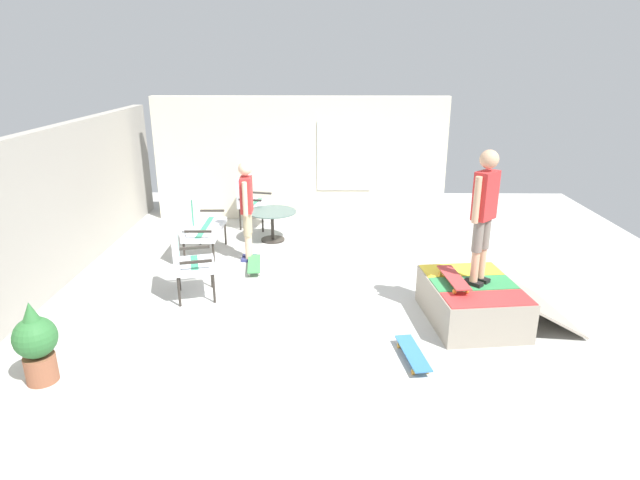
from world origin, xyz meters
TOP-DOWN VIEW (x-y plane):
  - ground_plane at (0.00, 0.00)m, footprint 12.00×12.00m
  - back_wall_cinderblock at (0.00, 4.00)m, footprint 9.00×0.20m
  - house_facade at (3.80, 0.49)m, footprint 0.23×6.00m
  - skate_ramp at (-0.87, -1.95)m, footprint 1.56×1.92m
  - patio_bench at (1.47, 2.15)m, footprint 1.26×0.57m
  - patio_chair_near_house at (3.16, 1.49)m, footprint 0.73×0.68m
  - patio_chair_by_wall at (-0.20, 1.94)m, footprint 0.74×0.69m
  - patio_table at (2.30, 0.97)m, footprint 0.90×0.90m
  - person_watching at (1.31, 1.28)m, footprint 0.48×0.25m
  - person_skater at (-0.87, -1.95)m, footprint 0.37×0.37m
  - skateboard_by_bench at (0.88, 1.14)m, footprint 0.82×0.29m
  - skateboard_spare at (-1.84, -1.02)m, footprint 0.82×0.32m
  - skateboard_on_ramp at (-0.91, -1.65)m, footprint 0.82×0.28m
  - potted_plant at (-2.29, 2.98)m, footprint 0.44×0.44m

SIDE VIEW (x-z plane):
  - ground_plane at x=0.00m, z-range -0.10..0.00m
  - skateboard_by_bench at x=0.88m, z-range 0.03..0.14m
  - skateboard_spare at x=-1.84m, z-range 0.03..0.14m
  - skate_ramp at x=-0.87m, z-range 0.00..0.53m
  - patio_table at x=2.30m, z-range 0.12..0.69m
  - potted_plant at x=-2.29m, z-range 0.01..0.93m
  - patio_chair_near_house at x=3.16m, z-range 0.10..1.12m
  - patio_chair_by_wall at x=-0.20m, z-range 0.10..1.12m
  - patio_bench at x=1.47m, z-range 0.11..1.13m
  - skateboard_on_ramp at x=-0.91m, z-range 0.57..0.67m
  - person_watching at x=1.31m, z-range 0.14..1.82m
  - back_wall_cinderblock at x=0.00m, z-range 0.00..2.30m
  - house_facade at x=3.80m, z-range 0.00..2.53m
  - person_skater at x=-0.87m, z-range 0.68..2.38m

